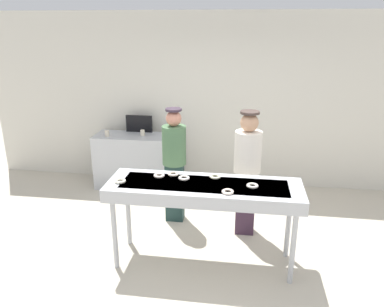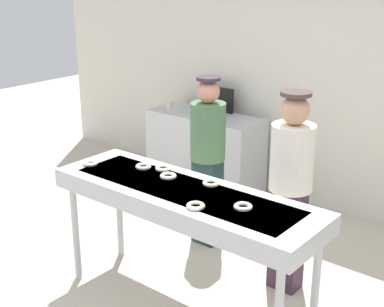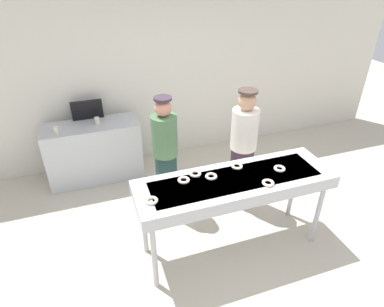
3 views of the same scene
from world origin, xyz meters
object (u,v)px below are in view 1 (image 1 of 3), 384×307
Objects in this scene: menu_display at (139,124)px; worker_assistant at (247,166)px; paper_cup_0 at (107,134)px; paper_cup_1 at (143,133)px; worker_baker at (174,160)px; sugar_donut_3 at (159,175)px; fryer_conveyor at (204,191)px; sugar_donut_0 at (228,192)px; sugar_donut_4 at (184,178)px; prep_counter at (137,161)px; sugar_donut_5 at (215,177)px; sugar_donut_2 at (173,174)px; sugar_donut_6 at (252,186)px; sugar_donut_1 at (120,181)px.

worker_assistant is at bearing -39.20° from menu_display.
paper_cup_0 is 0.57m from paper_cup_1.
paper_cup_0 is (-1.28, 0.92, 0.06)m from worker_baker.
worker_assistant is at bearing 31.40° from sugar_donut_3.
sugar_donut_0 is at bearing -36.52° from fryer_conveyor.
worker_assistant reaches higher than sugar_donut_3.
sugar_donut_0 is 0.58m from sugar_donut_4.
prep_counter is (-0.82, 1.85, -0.54)m from sugar_donut_3.
prep_counter is (-1.11, 1.88, -0.54)m from sugar_donut_4.
paper_cup_1 is at bearing -39.11° from worker_assistant.
fryer_conveyor is at bearing -118.99° from sugar_donut_5.
worker_assistant is (0.46, 0.73, 0.03)m from fryer_conveyor.
sugar_donut_2 is at bearing 99.22° from worker_baker.
sugar_donut_6 is at bearing -7.90° from sugar_donut_4.
sugar_donut_3 is 0.28× the size of menu_display.
worker_assistant reaches higher than worker_baker.
paper_cup_0 is at bearing 140.92° from sugar_donut_6.
prep_counter is at bearing 128.87° from sugar_donut_5.
fryer_conveyor is 0.23m from sugar_donut_5.
sugar_donut_4 is at bearing -165.22° from sugar_donut_5.
sugar_donut_4 is at bearing 157.70° from fryer_conveyor.
sugar_donut_6 is 0.08× the size of worker_baker.
paper_cup_0 is at bearing -142.81° from menu_display.
sugar_donut_5 is 0.46m from sugar_donut_6.
sugar_donut_0 is 0.09× the size of prep_counter.
sugar_donut_2 is at bearing 152.39° from fryer_conveyor.
fryer_conveyor is at bearing -58.59° from menu_display.
sugar_donut_3 is at bearing 173.83° from sugar_donut_4.
paper_cup_1 is 0.21× the size of menu_display.
fryer_conveyor is 16.82× the size of sugar_donut_4.
sugar_donut_4 reaches higher than fryer_conveyor.
worker_baker is (-0.13, 0.75, -0.11)m from sugar_donut_2.
paper_cup_1 is at bearing 98.77° from sugar_donut_1.
worker_baker is (-0.77, 1.14, -0.11)m from sugar_donut_0.
sugar_donut_4 is 0.28× the size of menu_display.
paper_cup_1 is at bearing 121.77° from fryer_conveyor.
sugar_donut_3 is at bearing 87.93° from worker_baker.
sugar_donut_4 is (0.29, -0.03, 0.00)m from sugar_donut_3.
menu_display is at bearing 100.69° from sugar_donut_1.
worker_baker reaches higher than menu_display.
sugar_donut_6 is at bearing -7.42° from sugar_donut_3.
sugar_donut_4 is at bearing -62.23° from menu_display.
sugar_donut_2 is at bearing 167.09° from sugar_donut_6.
sugar_donut_0 is at bearing -142.92° from sugar_donut_6.
menu_display reaches higher than prep_counter.
paper_cup_0 is at bearing 131.31° from sugar_donut_4.
sugar_donut_6 is at bearing -25.14° from sugar_donut_5.
sugar_donut_2 is 1.33× the size of paper_cup_0.
menu_display reaches higher than sugar_donut_6.
sugar_donut_4 is 0.76m from sugar_donut_6.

